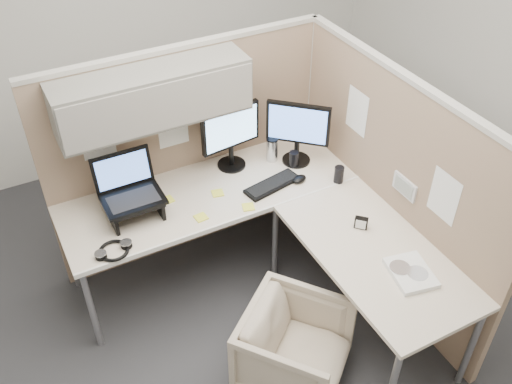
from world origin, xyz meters
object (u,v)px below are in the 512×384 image
office_chair (295,345)px  monitor_left (231,133)px  keyboard (272,185)px  desk (268,221)px

office_chair → monitor_left: 1.46m
monitor_left → keyboard: (0.14, -0.34, -0.26)m
desk → office_chair: size_ratio=3.33×
office_chair → keyboard: keyboard is taller
office_chair → monitor_left: bearing=42.1°
monitor_left → keyboard: 0.45m
monitor_left → keyboard: monitor_left is taller
office_chair → keyboard: (0.35, 0.92, 0.44)m
monitor_left → keyboard: bearing=-74.6°
keyboard → desk: bearing=-134.1°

